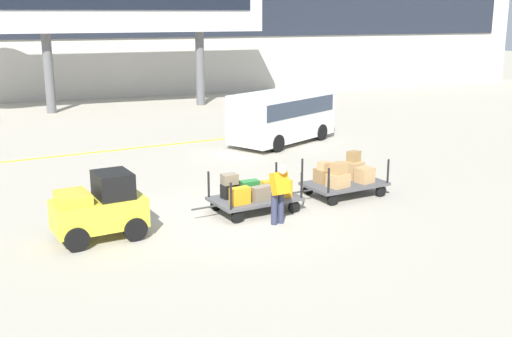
{
  "coord_description": "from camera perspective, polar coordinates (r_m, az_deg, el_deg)",
  "views": [
    {
      "loc": [
        -5.38,
        -14.62,
        5.19
      ],
      "look_at": [
        0.7,
        1.01,
        0.98
      ],
      "focal_mm": 43.63,
      "sensor_mm": 36.0,
      "label": 1
    }
  ],
  "objects": [
    {
      "name": "safety_cone_far",
      "position": [
        18.53,
        -14.58,
        -1.75
      ],
      "size": [
        0.36,
        0.36,
        0.55
      ],
      "primitive_type": "cone",
      "color": "orange",
      "rests_on": "ground_plane"
    },
    {
      "name": "baggage_handler",
      "position": [
        15.49,
        2.15,
        -2.12
      ],
      "size": [
        0.47,
        0.48,
        1.56
      ],
      "color": "#2D334C",
      "rests_on": "ground_plane"
    },
    {
      "name": "shuttle_van",
      "position": [
        25.33,
        2.47,
        5.1
      ],
      "size": [
        5.12,
        3.98,
        2.1
      ],
      "color": "white",
      "rests_on": "ground_plane"
    },
    {
      "name": "baggage_cart_middle",
      "position": [
        18.22,
        8.11,
        -0.79
      ],
      "size": [
        3.07,
        1.72,
        1.22
      ],
      "color": "#4C4C4F",
      "rests_on": "ground_plane"
    },
    {
      "name": "apron_lead_line",
      "position": [
        24.91,
        -11.6,
        1.78
      ],
      "size": [
        17.07,
        2.5,
        0.01
      ],
      "primitive_type": "cube",
      "rotation": [
        0.0,
        0.0,
        0.13
      ],
      "color": "yellow",
      "rests_on": "ground_plane"
    },
    {
      "name": "baggage_cart_lead",
      "position": [
        16.57,
        -0.15,
        -2.34
      ],
      "size": [
        3.07,
        1.72,
        1.1
      ],
      "color": "#4C4C4F",
      "rests_on": "ground_plane"
    },
    {
      "name": "terminal_building",
      "position": [
        40.96,
        -14.07,
        12.88
      ],
      "size": [
        62.16,
        2.51,
        9.22
      ],
      "color": "#BCB7AD",
      "rests_on": "ground_plane"
    },
    {
      "name": "jet_bridge",
      "position": [
        34.87,
        -14.78,
        14.02
      ],
      "size": [
        17.13,
        3.0,
        6.78
      ],
      "color": "#B7B7BC",
      "rests_on": "ground_plane"
    },
    {
      "name": "baggage_tug",
      "position": [
        15.01,
        -14.09,
        -3.54
      ],
      "size": [
        2.24,
        1.49,
        1.58
      ],
      "color": "gold",
      "rests_on": "ground_plane"
    },
    {
      "name": "ground_plane",
      "position": [
        16.42,
        -1.01,
        -4.34
      ],
      "size": [
        120.0,
        120.0,
        0.0
      ],
      "primitive_type": "plane",
      "color": "#A8A08E"
    }
  ]
}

